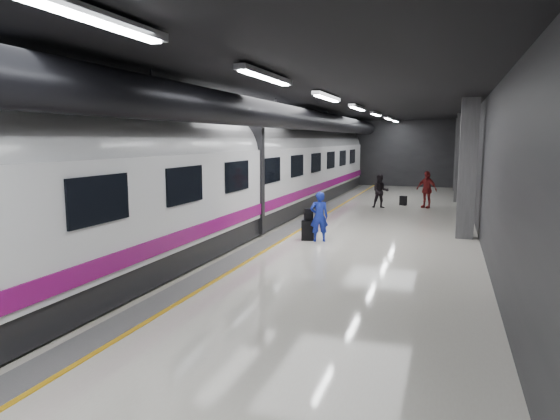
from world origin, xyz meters
The scene contains 9 objects.
ground centered at (0.00, 0.00, 0.00)m, with size 40.00×40.00×0.00m, color silver.
platform_hall centered at (-0.29, 0.96, 3.54)m, with size 10.02×40.02×4.51m.
train centered at (-3.25, 0.00, 2.07)m, with size 3.05×38.00×4.05m.
traveler_main centered at (0.18, -0.11, 0.79)m, with size 0.58×0.38×1.58m, color #1B23D1.
suitcase_main centered at (-0.20, -0.06, 0.32)m, with size 0.39×0.25×0.64m, color black.
shoulder_bag centered at (-0.19, -0.03, 0.83)m, with size 0.29×0.15×0.38m, color black.
traveler_far_a centered at (0.99, 8.31, 0.79)m, with size 0.77×0.60×1.58m, color black.
traveler_far_b centered at (3.03, 9.10, 0.87)m, with size 1.02×0.42×1.74m, color maroon.
suitcase_far centered at (1.93, 9.67, 0.23)m, with size 0.31×0.20×0.46m, color black.
Camera 1 is at (3.98, -15.17, 3.19)m, focal length 32.00 mm.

